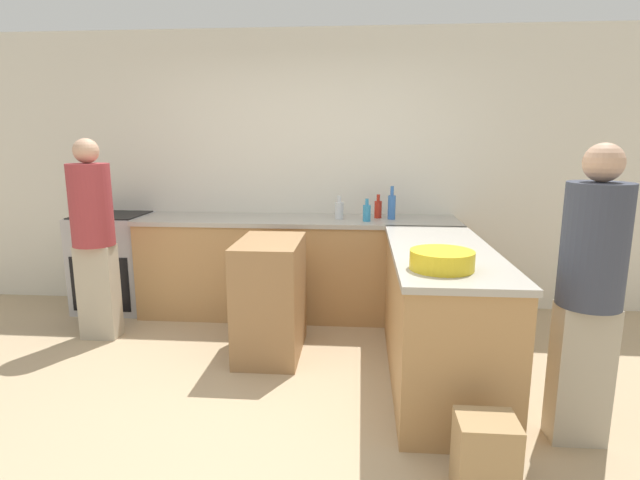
% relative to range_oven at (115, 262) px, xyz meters
% --- Properties ---
extents(ground_plane, '(14.00, 14.00, 0.00)m').
position_rel_range_oven_xyz_m(ground_plane, '(1.84, -1.72, -0.47)').
color(ground_plane, tan).
extents(wall_back, '(8.00, 0.06, 2.70)m').
position_rel_range_oven_xyz_m(wall_back, '(1.84, 0.34, 0.88)').
color(wall_back, silver).
rests_on(wall_back, ground_plane).
extents(counter_back, '(2.99, 0.68, 0.94)m').
position_rel_range_oven_xyz_m(counter_back, '(1.84, -0.02, -0.00)').
color(counter_back, tan).
rests_on(counter_back, ground_plane).
extents(counter_peninsula, '(0.69, 1.85, 0.94)m').
position_rel_range_oven_xyz_m(counter_peninsula, '(2.99, -1.26, -0.00)').
color(counter_peninsula, tan).
rests_on(counter_peninsula, ground_plane).
extents(range_oven, '(0.67, 0.62, 0.95)m').
position_rel_range_oven_xyz_m(range_oven, '(0.00, 0.00, 0.00)').
color(range_oven, '#ADADB2').
rests_on(range_oven, ground_plane).
extents(island_table, '(0.48, 0.77, 0.91)m').
position_rel_range_oven_xyz_m(island_table, '(1.74, -0.94, -0.02)').
color(island_table, '#997047').
rests_on(island_table, ground_plane).
extents(mixing_bowl, '(0.37, 0.37, 0.11)m').
position_rel_range_oven_xyz_m(mixing_bowl, '(2.90, -1.81, 0.52)').
color(mixing_bowl, yellow).
rests_on(mixing_bowl, counter_peninsula).
extents(water_bottle_blue, '(0.07, 0.07, 0.31)m').
position_rel_range_oven_xyz_m(water_bottle_blue, '(2.71, -0.00, 0.59)').
color(water_bottle_blue, '#386BB7').
rests_on(water_bottle_blue, counter_back).
extents(vinegar_bottle_clear, '(0.08, 0.08, 0.22)m').
position_rel_range_oven_xyz_m(vinegar_bottle_clear, '(2.23, -0.02, 0.55)').
color(vinegar_bottle_clear, silver).
rests_on(vinegar_bottle_clear, counter_back).
extents(dish_soap_bottle, '(0.07, 0.07, 0.21)m').
position_rel_range_oven_xyz_m(dish_soap_bottle, '(2.48, -0.14, 0.55)').
color(dish_soap_bottle, '#338CBF').
rests_on(dish_soap_bottle, counter_back).
extents(hot_sauce_bottle, '(0.07, 0.07, 0.22)m').
position_rel_range_oven_xyz_m(hot_sauce_bottle, '(2.59, 0.07, 0.55)').
color(hot_sauce_bottle, red).
rests_on(hot_sauce_bottle, counter_back).
extents(person_by_range, '(0.34, 0.34, 1.68)m').
position_rel_range_oven_xyz_m(person_by_range, '(0.23, -0.75, 0.44)').
color(person_by_range, '#ADA38E').
rests_on(person_by_range, ground_plane).
extents(person_at_peninsula, '(0.33, 0.33, 1.65)m').
position_rel_range_oven_xyz_m(person_at_peninsula, '(3.65, -1.96, 0.42)').
color(person_at_peninsula, '#ADA38E').
rests_on(person_at_peninsula, ground_plane).
extents(paper_bag, '(0.28, 0.23, 0.40)m').
position_rel_range_oven_xyz_m(paper_bag, '(3.03, -2.47, -0.27)').
color(paper_bag, '#A88456').
rests_on(paper_bag, ground_plane).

